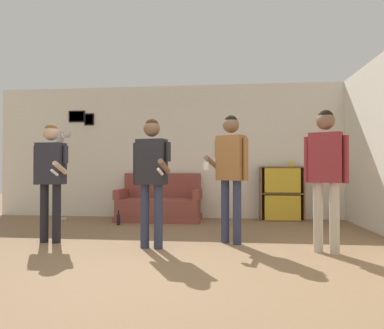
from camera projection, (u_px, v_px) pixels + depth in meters
ground_plane at (155, 272)px, 3.25m from camera, size 20.00×20.00×0.00m
wall_back at (193, 151)px, 6.99m from camera, size 8.31×0.08×2.70m
couch at (160, 205)px, 6.62m from camera, size 1.60×0.80×0.90m
bookshelf at (282, 194)px, 6.57m from camera, size 0.82×0.30×1.04m
floor_lamp at (60, 156)px, 6.68m from camera, size 0.36×0.39×1.75m
person_player_foreground_left at (51, 170)px, 4.58m from camera, size 0.50×0.46×1.59m
person_player_foreground_center at (152, 169)px, 4.25m from camera, size 0.49×0.50×1.61m
person_watcher_holding_cup at (231, 164)px, 4.53m from camera, size 0.58×0.35×1.70m
person_spectator_near_bookshelf at (326, 165)px, 4.01m from camera, size 0.46×0.33×1.68m
bottle_on_floor at (118, 219)px, 6.01m from camera, size 0.07×0.07×0.26m
drinking_cup at (291, 164)px, 6.56m from camera, size 0.07×0.07×0.10m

